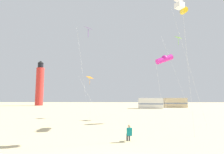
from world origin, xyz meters
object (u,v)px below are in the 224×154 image
Objects in this scene: kite_tube_gold at (184,10)px; rv_van_white at (150,103)px; kite_diamond_lime at (178,41)px; kite_flyer_standing at (129,132)px; kite_diamond_orange at (90,79)px; kite_diamond_violet at (88,32)px; rv_van_tan at (175,103)px; kite_box_white at (179,2)px; kite_tube_magenta at (164,59)px; lighthouse_distant at (40,84)px.

rv_van_white is at bearing 88.26° from kite_tube_gold.
kite_diamond_lime reaches higher than rv_van_white.
kite_flyer_standing is 0.18× the size of kite_diamond_orange.
kite_diamond_violet is at bearing -111.46° from rv_van_white.
rv_van_tan is at bearing -122.20° from kite_flyer_standing.
kite_box_white is 17.00m from kite_diamond_orange.
kite_diamond_violet is 1.87× the size of rv_van_tan.
rv_van_tan is (21.48, 26.70, -4.49)m from kite_diamond_orange.
rv_van_white is (13.24, 21.99, -4.49)m from kite_diamond_orange.
kite_diamond_lime is at bearing -85.60° from rv_van_white.
kite_tube_magenta reaches higher than kite_diamond_orange.
kite_tube_gold is 2.26× the size of kite_diamond_orange.
kite_diamond_lime reaches higher than rv_van_tan.
kite_flyer_standing is 0.18× the size of rv_van_tan.
kite_box_white is at bearing -56.46° from lighthouse_distant.
kite_tube_gold is at bearing -142.25° from kite_flyer_standing.
lighthouse_distant is (-25.20, 44.04, -3.43)m from kite_diamond_violet.
kite_diamond_lime is 0.75× the size of lighthouse_distant.
kite_flyer_standing is 11.40m from kite_box_white.
rv_van_tan reaches higher than kite_flyer_standing.
kite_box_white is at bearing -92.89° from rv_van_white.
kite_tube_magenta is at bearing -50.75° from lighthouse_distant.
lighthouse_distant reaches higher than kite_diamond_lime.
kite_flyer_standing is at bearing -117.48° from kite_tube_magenta.
rv_van_white is at bearing 83.87° from kite_tube_magenta.
kite_diamond_violet is 0.96× the size of kite_diamond_lime.
rv_van_tan is (9.10, 33.24, -12.14)m from kite_tube_gold.
kite_tube_gold is 15.95m from kite_diamond_orange.
kite_box_white is 1.80× the size of rv_van_tan.
kite_diamond_lime is (13.16, 5.39, 0.41)m from kite_diamond_violet.
kite_diamond_lime is 1.91× the size of rv_van_white.
kite_tube_gold is 1.14× the size of kite_diamond_lime.
kite_diamond_violet is at bearing 175.78° from kite_tube_gold.
lighthouse_distant reaches higher than kite_flyer_standing.
kite_flyer_standing is 0.07× the size of lighthouse_distant.
kite_flyer_standing is 0.13× the size of kite_tube_magenta.
kite_box_white is at bearing -54.17° from kite_diamond_orange.
kite_box_white is at bearing -95.97° from kite_tube_magenta.
kite_diamond_lime reaches higher than kite_box_white.
kite_diamond_violet is 1.39× the size of kite_tube_magenta.
kite_flyer_standing is 20.16m from kite_diamond_lime.
kite_diamond_orange is (-13.71, 0.28, -5.80)m from kite_diamond_lime.
kite_diamond_violet is 50.85m from lighthouse_distant.
kite_diamond_violet reaches higher than kite_tube_magenta.
kite_diamond_orange is at bearing 178.83° from kite_diamond_lime.
kite_tube_gold is at bearing 66.40° from kite_box_white.
kite_tube_gold is 6.66m from kite_diamond_lime.
kite_diamond_violet reaches higher than kite_flyer_standing.
kite_box_white is 61.88m from lighthouse_distant.
kite_diamond_orange is at bearing -117.86° from rv_van_white.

